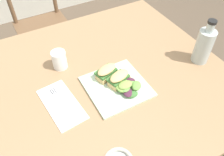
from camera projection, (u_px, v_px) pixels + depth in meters
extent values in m
cube|color=#997551|center=(88.00, 86.00, 1.01)|extent=(1.25, 1.02, 0.03)
cube|color=#2D2D33|center=(135.00, 54.00, 1.73)|extent=(0.07, 0.07, 0.71)
cylinder|color=brown|center=(36.00, 70.00, 1.81)|extent=(0.03, 0.03, 0.43)
cylinder|color=brown|center=(76.00, 56.00, 1.93)|extent=(0.03, 0.03, 0.43)
cylinder|color=brown|center=(25.00, 46.00, 2.02)|extent=(0.03, 0.03, 0.43)
cylinder|color=brown|center=(62.00, 35.00, 2.13)|extent=(0.03, 0.03, 0.43)
cube|color=brown|center=(44.00, 29.00, 1.81)|extent=(0.40, 0.40, 0.02)
cube|color=beige|center=(117.00, 86.00, 0.98)|extent=(0.25, 0.25, 0.01)
cube|color=#DBB270|center=(119.00, 81.00, 0.98)|extent=(0.10, 0.07, 0.02)
cube|color=#3D7033|center=(118.00, 78.00, 0.97)|extent=(0.10, 0.08, 0.01)
ellipsoid|color=#DBB270|center=(119.00, 76.00, 0.96)|extent=(0.11, 0.08, 0.02)
cube|color=#DBB270|center=(107.00, 75.00, 1.01)|extent=(0.10, 0.07, 0.02)
cube|color=#3D7033|center=(106.00, 72.00, 1.00)|extent=(0.10, 0.08, 0.01)
ellipsoid|color=#DBB270|center=(107.00, 69.00, 0.98)|extent=(0.11, 0.08, 0.02)
ellipsoid|color=#3D7033|center=(132.00, 94.00, 0.94)|extent=(0.05, 0.04, 0.02)
ellipsoid|color=#4C2338|center=(127.00, 92.00, 0.94)|extent=(0.05, 0.07, 0.01)
ellipsoid|color=#6B9E47|center=(130.00, 81.00, 0.98)|extent=(0.06, 0.05, 0.02)
ellipsoid|color=#84A84C|center=(120.00, 88.00, 0.94)|extent=(0.05, 0.07, 0.02)
ellipsoid|color=#4C2338|center=(130.00, 80.00, 0.98)|extent=(0.05, 0.05, 0.02)
ellipsoid|color=#6B9E47|center=(136.00, 86.00, 0.96)|extent=(0.07, 0.07, 0.02)
ellipsoid|color=#84A84C|center=(125.00, 83.00, 0.97)|extent=(0.06, 0.06, 0.01)
ellipsoid|color=#6B9E47|center=(125.00, 86.00, 0.95)|extent=(0.03, 0.05, 0.02)
ellipsoid|color=#6B9E47|center=(126.00, 89.00, 0.94)|extent=(0.05, 0.04, 0.01)
ellipsoid|color=#84A84C|center=(125.00, 85.00, 0.94)|extent=(0.06, 0.05, 0.02)
ellipsoid|color=#518438|center=(121.00, 88.00, 0.94)|extent=(0.05, 0.05, 0.01)
cube|color=white|center=(62.00, 104.00, 0.92)|extent=(0.14, 0.25, 0.00)
cube|color=silver|center=(64.00, 107.00, 0.91)|extent=(0.03, 0.14, 0.00)
cube|color=silver|center=(54.00, 92.00, 0.96)|extent=(0.03, 0.05, 0.00)
cube|color=#38383D|center=(55.00, 90.00, 0.96)|extent=(0.01, 0.03, 0.00)
cube|color=#38383D|center=(53.00, 91.00, 0.96)|extent=(0.01, 0.03, 0.00)
cube|color=#38383D|center=(51.00, 92.00, 0.96)|extent=(0.01, 0.03, 0.00)
cylinder|color=black|center=(202.00, 51.00, 1.07)|extent=(0.07, 0.07, 0.11)
cylinder|color=#B2BCB7|center=(203.00, 47.00, 1.05)|extent=(0.08, 0.08, 0.16)
cylinder|color=#B2BCB7|center=(210.00, 27.00, 0.98)|extent=(0.03, 0.03, 0.04)
cylinder|color=black|center=(212.00, 22.00, 0.96)|extent=(0.04, 0.04, 0.01)
cylinder|color=white|center=(59.00, 60.00, 1.04)|extent=(0.06, 0.06, 0.09)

